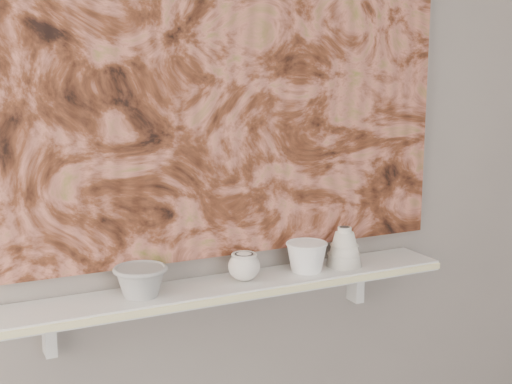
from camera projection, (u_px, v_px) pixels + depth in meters
wall_back at (212, 134)px, 2.05m from camera, size 3.60×0.00×3.60m
shelf at (226, 288)px, 2.05m from camera, size 1.40×0.18×0.03m
shelf_stripe at (239, 298)px, 1.97m from camera, size 1.40×0.01×0.02m
bracket_left at (49, 333)px, 1.91m from camera, size 0.03×0.06×0.12m
bracket_right at (356, 283)px, 2.33m from camera, size 0.03×0.06×0.12m
painting at (213, 67)px, 2.00m from camera, size 1.50×0.02×1.10m
house_motif at (347, 165)px, 2.24m from camera, size 0.09×0.00×0.08m
bowl_grey at (141, 281)px, 1.93m from camera, size 0.18×0.18×0.09m
cup_cream at (244, 266)px, 2.06m from camera, size 0.12×0.12×0.08m
bell_vessel at (344, 246)px, 2.20m from camera, size 0.15×0.15×0.12m
bowl_white at (307, 256)px, 2.15m from camera, size 0.14×0.14×0.09m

